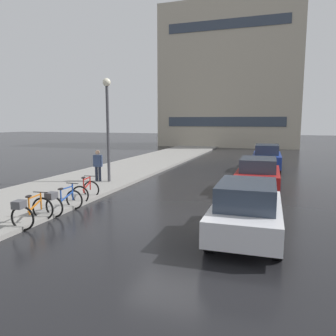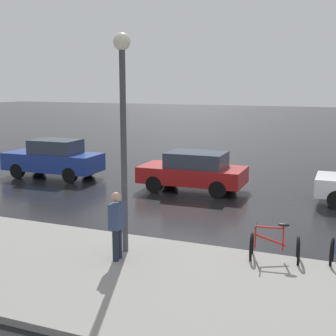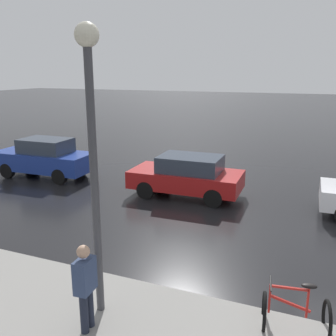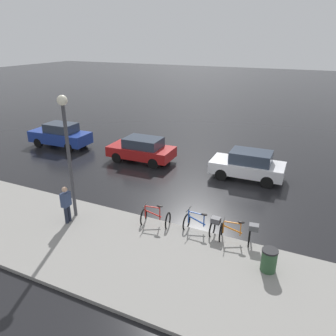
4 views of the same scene
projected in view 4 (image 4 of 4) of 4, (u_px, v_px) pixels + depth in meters
The scene contains 10 objects.
ground_plane at pixel (215, 194), 16.07m from camera, with size 140.00×140.00×0.00m, color black.
bicycle_nearest at pixel (239, 232), 11.98m from camera, with size 0.89×1.42×0.98m.
bicycle_second at pixel (203, 223), 12.60m from camera, with size 0.73×1.40×0.97m.
bicycle_third at pixel (156, 218), 13.14m from camera, with size 0.86×1.19×1.00m.
car_white at pixel (248, 165), 17.48m from camera, with size 1.86×3.88×1.56m.
car_red at pixel (142, 149), 19.95m from camera, with size 1.93×4.02×1.50m.
car_blue at pixel (60, 135), 22.61m from camera, with size 1.82×4.31×1.66m.
pedestrian at pixel (66, 204), 13.05m from camera, with size 0.41×0.26×1.71m.
streetlamp at pixel (67, 141), 12.65m from camera, with size 0.39×0.39×5.18m.
trash_bin at pixel (269, 262), 10.48m from camera, with size 0.52×0.52×0.92m.
Camera 4 is at (-14.06, -4.00, 7.18)m, focal length 35.00 mm.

